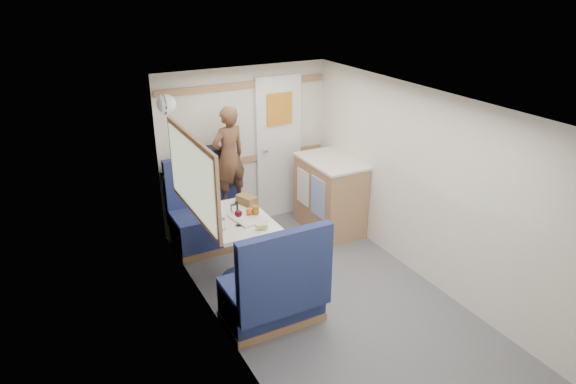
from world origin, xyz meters
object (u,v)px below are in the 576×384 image
person (229,157)px  bread_loaf (247,200)px  dinette_table (237,231)px  bench_near (275,296)px  tray (247,218)px  tumbler_right (233,209)px  cheese_block (261,226)px  beer_glass (256,211)px  bench_far (210,221)px  orange_fruit (249,211)px  pepper_grinder (236,206)px  tumbler_left (222,224)px  tumbler_mid (215,201)px  wine_glass (238,214)px  galley_counter (330,194)px  duffel_bag (202,158)px  dome_light (166,104)px

person → bread_loaf: bearing=69.7°
dinette_table → bench_near: (-0.00, -0.86, -0.27)m
tray → tumbler_right: bearing=114.7°
cheese_block → beer_glass: size_ratio=1.04×
bench_far → tray: bearing=-84.7°
orange_fruit → pepper_grinder: pepper_grinder is taller
tumbler_left → dinette_table: bearing=39.3°
tumbler_left → bench_near: bearing=-71.7°
tumbler_left → tumbler_mid: 0.56m
tumbler_right → bread_loaf: tumbler_right is taller
person → bread_loaf: person is taller
dinette_table → tumbler_right: bearing=85.9°
tray → tumbler_mid: size_ratio=3.04×
wine_glass → tumbler_left: size_ratio=1.45×
beer_glass → pepper_grinder: 0.24m
tray → cheese_block: size_ratio=3.26×
galley_counter → tumbler_mid: size_ratio=7.77×
bench_far → bench_near: size_ratio=1.00×
galley_counter → wine_glass: (-1.52, -0.73, 0.38)m
dinette_table → tumbler_left: bearing=-140.7°
galley_counter → cheese_block: size_ratio=8.33×
cheese_block → bread_loaf: 0.62m
beer_glass → person: bearing=84.1°
cheese_block → tumbler_right: bearing=103.5°
tumbler_mid → cheese_block: bearing=-74.2°
wine_glass → tumbler_mid: size_ratio=1.42×
person → pepper_grinder: (-0.22, -0.74, -0.28)m
cheese_block → duffel_bag: bearing=93.1°
duffel_bag → cheese_block: 1.50m
person → pepper_grinder: size_ratio=11.99×
beer_glass → tumbler_mid: bearing=123.9°
wine_glass → tumbler_mid: (-0.04, 0.54, -0.06)m
dinette_table → tumbler_mid: size_ratio=7.77×
beer_glass → tray: bearing=-166.5°
bench_far → pepper_grinder: bench_far is taller
bench_near → tumbler_left: (-0.22, 0.68, 0.48)m
orange_fruit → tumbler_left: size_ratio=0.58×
cheese_block → tumbler_left: 0.38m
tumbler_left → tumbler_right: (0.23, 0.28, -0.01)m
bench_near → pepper_grinder: bench_near is taller
cheese_block → pepper_grinder: pepper_grinder is taller
bench_far → cheese_block: size_ratio=9.51×
tumbler_mid → beer_glass: 0.50m
dome_light → duffel_bag: (0.43, 0.27, -0.74)m
cheese_block → bench_far: bearing=95.4°
tray → beer_glass: 0.12m
bench_far → bread_loaf: bearing=-69.9°
bench_far → dome_light: 1.50m
galley_counter → person: 1.36m
dinette_table → wine_glass: wine_glass is taller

